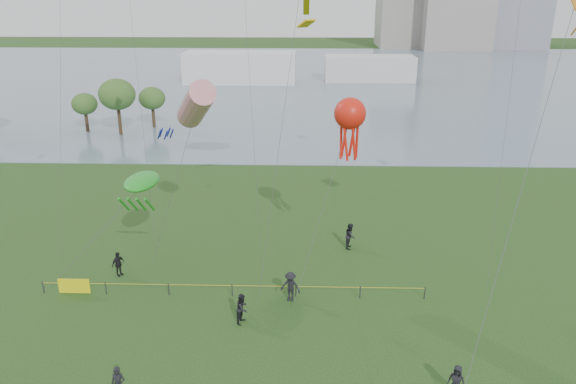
{
  "coord_description": "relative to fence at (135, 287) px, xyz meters",
  "views": [
    {
      "loc": [
        0.81,
        -18.04,
        18.35
      ],
      "look_at": [
        0.0,
        10.0,
        8.0
      ],
      "focal_mm": 35.0,
      "sensor_mm": 36.0,
      "label": 1
    }
  ],
  "objects": [
    {
      "name": "building_low",
      "position": [
        41.7,
        155.34,
        13.45
      ],
      "size": [
        16.0,
        18.0,
        28.0
      ],
      "primitive_type": "cube",
      "color": "gray",
      "rests_on": "ground_plane"
    },
    {
      "name": "kite_octopus",
      "position": [
        13.36,
        3.6,
        10.25
      ],
      "size": [
        4.44,
        6.01,
        11.91
      ],
      "rotation": [
        0.0,
        0.0,
        0.24
      ],
      "color": "#3F3F42"
    },
    {
      "name": "spectator_b",
      "position": [
        9.78,
        -0.42,
        0.42
      ],
      "size": [
        1.41,
        1.05,
        1.95
      ],
      "primitive_type": "imported",
      "rotation": [
        0.0,
        0.0,
        -0.29
      ],
      "color": "black",
      "rests_on": "ground_plane"
    },
    {
      "name": "spectator_d",
      "position": [
        17.84,
        -8.76,
        0.27
      ],
      "size": [
        0.96,
        0.85,
        1.66
      ],
      "primitive_type": "imported",
      "rotation": [
        0.0,
        0.0,
        -0.49
      ],
      "color": "black",
      "rests_on": "ground_plane"
    },
    {
      "name": "trees",
      "position": [
        -24.08,
        37.07,
        4.61
      ],
      "size": [
        28.23,
        18.14,
        7.92
      ],
      "color": "#332517",
      "rests_on": "ground_plane"
    },
    {
      "name": "spectator_a",
      "position": [
        7.08,
        -2.88,
        0.36
      ],
      "size": [
        0.95,
        1.07,
        1.83
      ],
      "primitive_type": "imported",
      "rotation": [
        0.0,
        0.0,
        1.22
      ],
      "color": "black",
      "rests_on": "ground_plane"
    },
    {
      "name": "spectator_c",
      "position": [
        -1.82,
        2.46,
        0.3
      ],
      "size": [
        0.91,
        1.06,
        1.71
      ],
      "primitive_type": "imported",
      "rotation": [
        0.0,
        0.0,
        0.97
      ],
      "color": "black",
      "rests_on": "ground_plane"
    },
    {
      "name": "lake",
      "position": [
        9.7,
        87.34,
        -0.53
      ],
      "size": [
        400.0,
        120.0,
        0.08
      ],
      "primitive_type": "cube",
      "color": "slate",
      "rests_on": "ground_plane"
    },
    {
      "name": "kite_windsock",
      "position": [
        3.56,
        4.7,
        10.61
      ],
      "size": [
        5.39,
        5.03,
        13.04
      ],
      "rotation": [
        0.0,
        0.0,
        0.31
      ],
      "color": "#3F3F42"
    },
    {
      "name": "fence",
      "position": [
        0.0,
        0.0,
        0.0
      ],
      "size": [
        24.07,
        0.07,
        1.05
      ],
      "color": "black",
      "rests_on": "ground_plane"
    },
    {
      "name": "pavilion_right",
      "position": [
        23.7,
        85.34,
        1.95
      ],
      "size": [
        18.0,
        7.0,
        5.0
      ],
      "primitive_type": "cube",
      "color": "silver",
      "rests_on": "ground_plane"
    },
    {
      "name": "kite_delta",
      "position": [
        22.45,
        -3.99,
        15.93
      ],
      "size": [
        9.61,
        15.48,
        18.37
      ],
      "rotation": [
        0.0,
        0.0,
        0.38
      ],
      "color": "#3F3F42"
    },
    {
      "name": "spectator_g",
      "position": [
        14.03,
        7.18,
        0.41
      ],
      "size": [
        0.9,
        1.06,
        1.93
      ],
      "primitive_type": "imported",
      "rotation": [
        0.0,
        0.0,
        1.37
      ],
      "color": "black",
      "rests_on": "ground_plane"
    },
    {
      "name": "kite_creature",
      "position": [
        -0.06,
        3.6,
        5.73
      ],
      "size": [
        6.85,
        4.9,
        6.7
      ],
      "rotation": [
        0.0,
        0.0,
        0.17
      ],
      "color": "#3F3F42"
    },
    {
      "name": "pavilion_left",
      "position": [
        -2.3,
        82.34,
        2.45
      ],
      "size": [
        22.0,
        8.0,
        6.0
      ],
      "primitive_type": "cube",
      "color": "silver",
      "rests_on": "ground_plane"
    }
  ]
}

